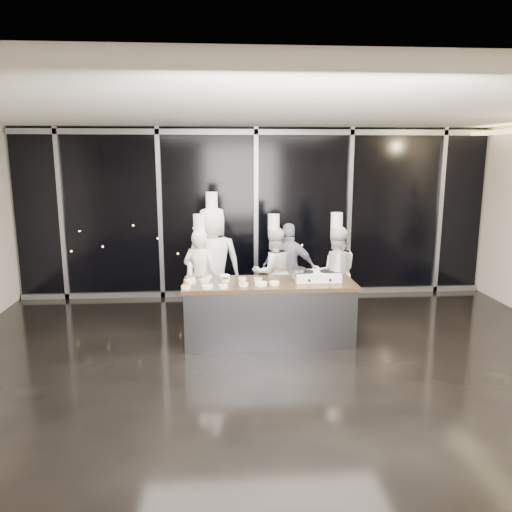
{
  "coord_description": "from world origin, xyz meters",
  "views": [
    {
      "loc": [
        -0.71,
        -6.01,
        2.69
      ],
      "look_at": [
        -0.16,
        1.2,
        1.22
      ],
      "focal_mm": 35.0,
      "sensor_mm": 36.0,
      "label": 1
    }
  ],
  "objects": [
    {
      "name": "stock_pot",
      "position": [
        1.02,
        0.97,
        1.17
      ],
      "size": [
        0.26,
        0.26,
        0.26
      ],
      "primitive_type": "cylinder",
      "rotation": [
        0.0,
        0.0,
        0.01
      ],
      "color": "#AEAEB1",
      "rests_on": "stove"
    },
    {
      "name": "chef_right",
      "position": [
        1.2,
        1.89,
        0.78
      ],
      "size": [
        0.78,
        0.63,
        1.78
      ],
      "rotation": [
        0.0,
        0.0,
        3.08
      ],
      "color": "silver",
      "rests_on": "ground"
    },
    {
      "name": "guest",
      "position": [
        0.48,
        2.22,
        0.78
      ],
      "size": [
        0.99,
        0.62,
        1.56
      ],
      "rotation": [
        0.0,
        0.0,
        2.86
      ],
      "color": "#16153C",
      "rests_on": "ground"
    },
    {
      "name": "chef_left",
      "position": [
        -0.82,
        2.05,
        0.95
      ],
      "size": [
        0.97,
        0.69,
        2.11
      ],
      "rotation": [
        0.0,
        0.0,
        3.25
      ],
      "color": "silver",
      "rests_on": "ground"
    },
    {
      "name": "prep_bowls",
      "position": [
        -0.65,
        0.87,
        0.93
      ],
      "size": [
        1.36,
        0.74,
        0.05
      ],
      "color": "white",
      "rests_on": "demo_counter"
    },
    {
      "name": "window_wall",
      "position": [
        0.0,
        3.43,
        1.6
      ],
      "size": [
        8.9,
        0.11,
        3.2
      ],
      "color": "black",
      "rests_on": "ground"
    },
    {
      "name": "ground",
      "position": [
        0.0,
        0.0,
        0.0
      ],
      "size": [
        9.0,
        9.0,
        0.0
      ],
      "primitive_type": "plane",
      "color": "black",
      "rests_on": "ground"
    },
    {
      "name": "chef_far_left",
      "position": [
        -1.01,
        1.74,
        0.8
      ],
      "size": [
        0.66,
        0.54,
        1.78
      ],
      "rotation": [
        0.0,
        0.0,
        2.79
      ],
      "color": "silver",
      "rests_on": "ground"
    },
    {
      "name": "chef_center",
      "position": [
        0.2,
        2.11,
        0.76
      ],
      "size": [
        0.85,
        0.73,
        1.73
      ],
      "rotation": [
        0.0,
        0.0,
        3.39
      ],
      "color": "silver",
      "rests_on": "ground"
    },
    {
      "name": "stove",
      "position": [
        0.7,
        0.95,
        0.96
      ],
      "size": [
        0.66,
        0.43,
        0.14
      ],
      "rotation": [
        0.0,
        0.0,
        0.01
      ],
      "color": "white",
      "rests_on": "demo_counter"
    },
    {
      "name": "squeeze_bottle",
      "position": [
        -1.14,
        1.19,
        1.02
      ],
      "size": [
        0.07,
        0.07,
        0.26
      ],
      "color": "silver",
      "rests_on": "demo_counter"
    },
    {
      "name": "room_shell",
      "position": [
        0.18,
        0.0,
        2.25
      ],
      "size": [
        9.02,
        7.02,
        3.21
      ],
      "color": "beige",
      "rests_on": "ground"
    },
    {
      "name": "frying_pan",
      "position": [
        0.39,
        0.94,
        1.06
      ],
      "size": [
        0.46,
        0.27,
        0.04
      ],
      "rotation": [
        0.0,
        0.0,
        0.01
      ],
      "color": "slate",
      "rests_on": "stove"
    },
    {
      "name": "demo_counter",
      "position": [
        0.0,
        0.9,
        0.45
      ],
      "size": [
        2.46,
        0.86,
        0.9
      ],
      "color": "#36363B",
      "rests_on": "ground"
    }
  ]
}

